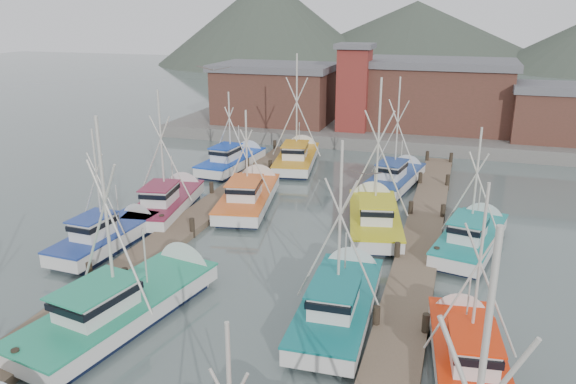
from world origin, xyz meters
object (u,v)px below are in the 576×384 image
(lookout_tower, at_px, (354,87))
(boat_4, at_px, (130,302))
(boat_12, at_px, (298,157))
(boat_8, at_px, (250,195))

(lookout_tower, xyz_separation_m, boat_4, (-2.50, -36.94, -4.87))
(lookout_tower, bearing_deg, boat_12, -104.60)
(boat_12, bearing_deg, lookout_tower, 66.21)
(boat_8, xyz_separation_m, boat_12, (0.17, 11.00, 0.01))
(lookout_tower, height_order, boat_12, lookout_tower)
(boat_8, relative_size, boat_12, 0.97)
(boat_4, xyz_separation_m, boat_12, (-0.22, 26.48, 0.00))
(boat_4, distance_m, boat_8, 15.49)
(boat_12, bearing_deg, boat_4, -98.71)
(lookout_tower, xyz_separation_m, boat_12, (-2.73, -10.46, -4.86))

